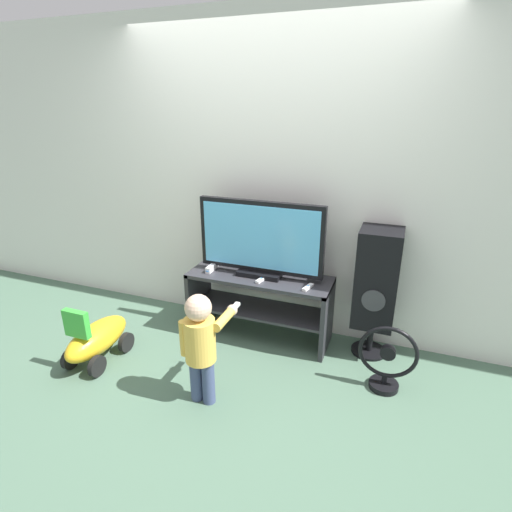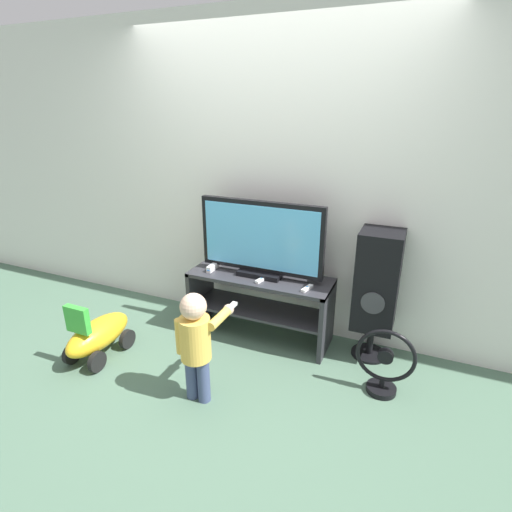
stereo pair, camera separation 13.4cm
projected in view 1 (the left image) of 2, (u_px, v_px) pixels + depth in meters
name	position (u px, v px, depth m)	size (l,w,h in m)	color
ground_plane	(251.00, 348.00, 3.31)	(16.00, 16.00, 0.00)	#4C6B56
wall_back	(272.00, 181.00, 3.28)	(10.00, 0.06, 2.60)	silver
tv_stand	(259.00, 297.00, 3.36)	(1.20, 0.42, 0.57)	#2D2D33
television	(260.00, 240.00, 3.20)	(1.04, 0.20, 0.63)	black
game_console	(212.00, 268.00, 3.39)	(0.04, 0.17, 0.05)	white
remote_primary	(308.00, 287.00, 3.06)	(0.07, 0.13, 0.03)	white
remote_secondary	(261.00, 280.00, 3.19)	(0.06, 0.13, 0.03)	white
child	(201.00, 340.00, 2.57)	(0.30, 0.46, 0.79)	#3F4C72
speaker_tower	(377.00, 280.00, 3.03)	(0.31, 0.32, 1.04)	black
floor_fan	(387.00, 361.00, 2.77)	(0.40, 0.21, 0.49)	black
ride_on_toy	(96.00, 338.00, 3.09)	(0.29, 0.61, 0.52)	gold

